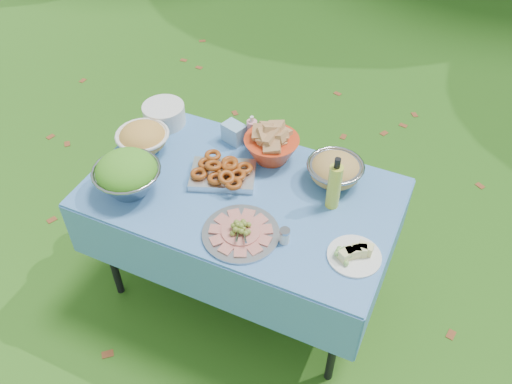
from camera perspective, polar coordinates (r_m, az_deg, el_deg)
ground at (r=3.15m, az=-1.30°, el=-9.84°), size 80.00×80.00×0.00m
picnic_table at (r=2.84m, az=-1.42°, el=-5.38°), size 1.46×0.86×0.76m
salad_bowl at (r=2.57m, az=-13.43°, el=1.85°), size 0.38×0.38×0.21m
pasta_bowl_white at (r=2.80m, az=-11.84°, el=5.59°), size 0.29×0.29×0.15m
plate_stack at (r=2.98m, az=-9.66°, el=8.07°), size 0.30×0.30×0.11m
wipes_box at (r=2.82m, az=-2.33°, el=6.25°), size 0.13×0.11×0.10m
sanitizer_bottle at (r=2.80m, az=-0.43°, el=6.66°), size 0.07×0.07×0.15m
bread_bowl at (r=2.68m, az=1.66°, el=5.13°), size 0.36×0.36×0.18m
pasta_bowl_steel at (r=2.60m, az=8.33°, el=2.34°), size 0.31×0.31×0.14m
fried_tray at (r=2.61m, az=-3.52°, el=2.08°), size 0.37×0.31×0.07m
charcuterie_platter at (r=2.35m, az=-1.62°, el=-3.84°), size 0.42×0.42×0.08m
oil_bottle at (r=2.43m, az=8.28°, el=0.96°), size 0.08×0.08×0.28m
cheese_plate at (r=2.31m, az=10.38°, el=-6.25°), size 0.24×0.24×0.06m
shaker at (r=2.33m, az=3.03°, el=-4.64°), size 0.06×0.06×0.07m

